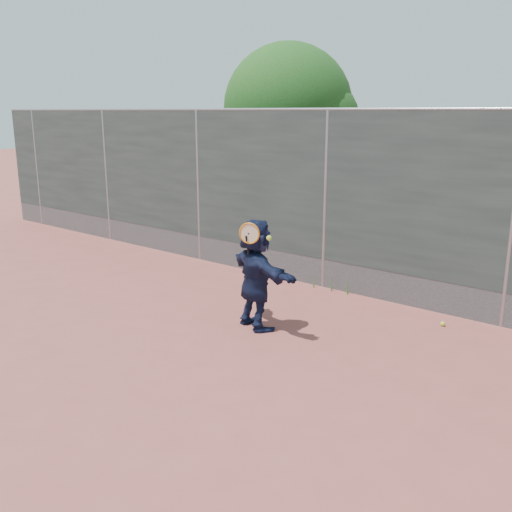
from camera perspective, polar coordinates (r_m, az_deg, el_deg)
The scene contains 7 objects.
ground at distance 7.49m, azimuth -8.14°, elevation -9.23°, with size 80.00×80.00×0.00m, color #9E4C42.
player at distance 7.90m, azimuth -0.00°, elevation -1.82°, with size 1.44×0.46×1.56m, color #141B38.
ball_ground at distance 8.59m, azimuth 18.17°, elevation -6.46°, with size 0.07×0.07×0.07m, color #BAE332.
fence at distance 9.68m, azimuth 6.97°, elevation 5.94°, with size 20.00×0.06×3.03m.
swing_action at distance 7.55m, azimuth -0.48°, elevation 2.11°, with size 0.54×0.16×0.51m.
tree_left at distance 13.70m, azimuth 3.86°, elevation 14.13°, with size 3.15×3.00×4.53m.
weed_clump at distance 9.75m, azimuth 7.81°, elevation -2.77°, with size 0.68×0.07×0.30m.
Camera 1 is at (5.11, -4.60, 2.97)m, focal length 40.00 mm.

